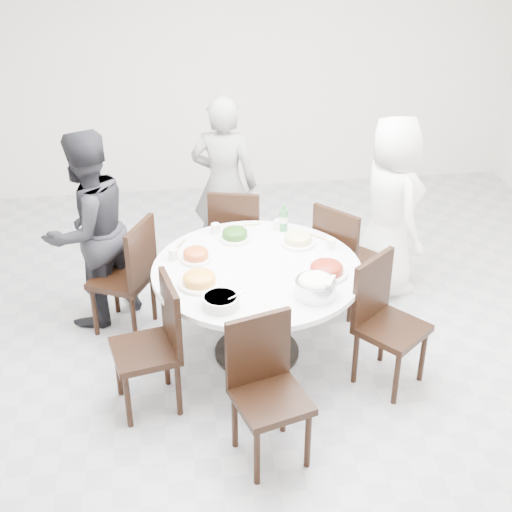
{
  "coord_description": "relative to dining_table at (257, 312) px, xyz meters",
  "views": [
    {
      "loc": [
        -0.89,
        -4.45,
        3.32
      ],
      "look_at": [
        -0.29,
        -0.08,
        0.82
      ],
      "focal_mm": 50.0,
      "sensor_mm": 36.0,
      "label": 1
    }
  ],
  "objects": [
    {
      "name": "chair_ne",
      "position": [
        0.82,
        0.56,
        0.1
      ],
      "size": [
        0.59,
        0.59,
        0.95
      ],
      "primitive_type": "cube",
      "rotation": [
        0.0,
        0.0,
        2.29
      ],
      "color": "black",
      "rests_on": "floor"
    },
    {
      "name": "beverage_bottle",
      "position": [
        0.28,
        0.55,
        0.49
      ],
      "size": [
        0.06,
        0.06,
        0.23
      ],
      "primitive_type": "cylinder",
      "color": "#2F763B",
      "rests_on": "dining_table"
    },
    {
      "name": "tea_cups",
      "position": [
        0.02,
        0.6,
        0.42
      ],
      "size": [
        0.07,
        0.07,
        0.08
      ],
      "primitive_type": "cylinder",
      "color": "white",
      "rests_on": "dining_table"
    },
    {
      "name": "rice_bowl",
      "position": [
        0.34,
        -0.41,
        0.43
      ],
      "size": [
        0.27,
        0.27,
        0.12
      ],
      "primitive_type": "cylinder",
      "color": "silver",
      "rests_on": "dining_table"
    },
    {
      "name": "diner_left",
      "position": [
        -1.22,
        0.67,
        0.42
      ],
      "size": [
        0.98,
        0.97,
        1.59
      ],
      "primitive_type": "imported",
      "rotation": [
        0.0,
        0.0,
        3.88
      ],
      "color": "black",
      "rests_on": "floor"
    },
    {
      "name": "dish_orange",
      "position": [
        -0.42,
        0.18,
        0.41
      ],
      "size": [
        0.23,
        0.23,
        0.06
      ],
      "primitive_type": "cylinder",
      "color": "white",
      "rests_on": "dining_table"
    },
    {
      "name": "diner_right",
      "position": [
        1.23,
        0.79,
        0.4
      ],
      "size": [
        0.63,
        0.84,
        1.55
      ],
      "primitive_type": "imported",
      "rotation": [
        0.0,
        0.0,
        1.77
      ],
      "color": "white",
      "rests_on": "floor"
    },
    {
      "name": "dish_greens",
      "position": [
        -0.11,
        0.45,
        0.41
      ],
      "size": [
        0.25,
        0.25,
        0.06
      ],
      "primitive_type": "cylinder",
      "color": "white",
      "rests_on": "dining_table"
    },
    {
      "name": "diner_middle",
      "position": [
        -0.1,
        1.39,
        0.42
      ],
      "size": [
        0.67,
        0.54,
        1.59
      ],
      "primitive_type": "imported",
      "rotation": [
        0.0,
        0.0,
        2.84
      ],
      "color": "black",
      "rests_on": "floor"
    },
    {
      "name": "chair_nw",
      "position": [
        -0.99,
        0.49,
        0.1
      ],
      "size": [
        0.56,
        0.56,
        0.95
      ],
      "primitive_type": "cube",
      "rotation": [
        0.0,
        0.0,
        4.25
      ],
      "color": "black",
      "rests_on": "floor"
    },
    {
      "name": "dish_pale",
      "position": [
        0.35,
        0.31,
        0.41
      ],
      "size": [
        0.26,
        0.26,
        0.07
      ],
      "primitive_type": "cylinder",
      "color": "white",
      "rests_on": "dining_table"
    },
    {
      "name": "chair_n",
      "position": [
        -0.03,
        1.02,
        0.1
      ],
      "size": [
        0.52,
        0.52,
        0.95
      ],
      "primitive_type": "cube",
      "rotation": [
        0.0,
        0.0,
        2.88
      ],
      "color": "black",
      "rests_on": "floor"
    },
    {
      "name": "wall_back",
      "position": [
        0.29,
        3.13,
        1.02
      ],
      "size": [
        6.0,
        0.01,
        2.8
      ],
      "primitive_type": "cube",
      "color": "silver",
      "rests_on": "ground"
    },
    {
      "name": "chopsticks",
      "position": [
        0.03,
        0.69,
        0.38
      ],
      "size": [
        0.24,
        0.04,
        0.01
      ],
      "primitive_type": null,
      "color": "tan",
      "rests_on": "dining_table"
    },
    {
      "name": "chair_sw",
      "position": [
        -0.81,
        -0.47,
        0.1
      ],
      "size": [
        0.5,
        0.5,
        0.95
      ],
      "primitive_type": "cube",
      "rotation": [
        0.0,
        0.0,
        4.93
      ],
      "color": "black",
      "rests_on": "floor"
    },
    {
      "name": "dining_table",
      "position": [
        0.0,
        0.0,
        0.0
      ],
      "size": [
        1.5,
        1.5,
        0.75
      ],
      "primitive_type": "cylinder",
      "color": "white",
      "rests_on": "floor"
    },
    {
      "name": "dish_redbrown",
      "position": [
        0.47,
        -0.16,
        0.41
      ],
      "size": [
        0.29,
        0.29,
        0.07
      ],
      "primitive_type": "cylinder",
      "color": "white",
      "rests_on": "dining_table"
    },
    {
      "name": "dish_tofu",
      "position": [
        -0.42,
        -0.17,
        0.41
      ],
      "size": [
        0.29,
        0.29,
        0.07
      ],
      "primitive_type": "cylinder",
      "color": "white",
      "rests_on": "dining_table"
    },
    {
      "name": "soup_bowl",
      "position": [
        -0.3,
        -0.45,
        0.41
      ],
      "size": [
        0.24,
        0.24,
        0.07
      ],
      "primitive_type": "cylinder",
      "color": "white",
      "rests_on": "dining_table"
    },
    {
      "name": "floor",
      "position": [
        0.29,
        0.13,
        -0.38
      ],
      "size": [
        6.0,
        6.0,
        0.01
      ],
      "primitive_type": "cube",
      "color": "#ABABB0",
      "rests_on": "ground"
    },
    {
      "name": "chair_s",
      "position": [
        -0.06,
        -1.06,
        0.1
      ],
      "size": [
        0.52,
        0.52,
        0.95
      ],
      "primitive_type": "cube",
      "rotation": [
        0.0,
        0.0,
        6.57
      ],
      "color": "black",
      "rests_on": "floor"
    },
    {
      "name": "chair_se",
      "position": [
        0.88,
        -0.45,
        0.1
      ],
      "size": [
        0.59,
        0.59,
        0.95
      ],
      "primitive_type": "cube",
      "rotation": [
        0.0,
        0.0,
        6.98
      ],
      "color": "black",
      "rests_on": "floor"
    }
  ]
}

